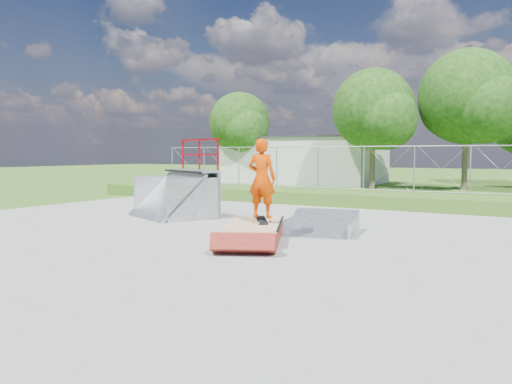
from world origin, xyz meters
TOP-DOWN VIEW (x-y plane):
  - ground at (0.00, 0.00)m, footprint 120.00×120.00m
  - concrete_pad at (0.00, 0.00)m, footprint 20.00×16.00m
  - grass_berm at (0.00, 9.50)m, footprint 24.00×3.00m
  - grind_box at (0.60, 0.78)m, footprint 2.25×2.91m
  - quarter_pipe at (-3.64, 2.91)m, footprint 3.09×2.89m
  - flat_bank_ramp at (1.66, 2.32)m, footprint 1.98×2.06m
  - skateboard at (0.74, 0.93)m, footprint 0.65×0.77m
  - skater at (0.74, 0.93)m, footprint 0.72×0.51m
  - concrete_stairs at (-8.50, 8.70)m, footprint 1.50×1.60m
  - chain_link_fence at (0.00, 10.50)m, footprint 20.00×0.06m
  - utility_building_flat at (-8.00, 22.00)m, footprint 10.00×6.00m
  - tree_left_near at (-1.75, 17.83)m, footprint 4.76×4.48m
  - tree_center at (2.78, 19.81)m, footprint 5.44×5.12m
  - tree_left_far at (-11.77, 19.85)m, footprint 4.42×4.16m

SIDE VIEW (x-z plane):
  - ground at x=0.00m, z-range 0.00..0.00m
  - concrete_pad at x=0.00m, z-range 0.00..0.04m
  - grind_box at x=0.60m, z-range 0.00..0.39m
  - grass_berm at x=0.00m, z-range 0.00..0.50m
  - flat_bank_ramp at x=1.66m, z-range 0.00..0.50m
  - concrete_stairs at x=-8.50m, z-range 0.00..0.80m
  - skateboard at x=0.74m, z-range 0.37..0.50m
  - quarter_pipe at x=-3.64m, z-range 0.00..2.46m
  - skater at x=0.74m, z-range 0.43..2.28m
  - chain_link_fence at x=0.00m, z-range 0.50..2.30m
  - utility_building_flat at x=-8.00m, z-range 0.00..3.00m
  - tree_left_far at x=-11.77m, z-range 0.85..7.02m
  - tree_left_near at x=-1.75m, z-range 0.91..7.56m
  - tree_center at x=2.78m, z-range 1.05..8.65m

